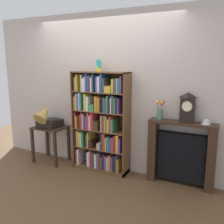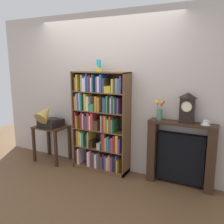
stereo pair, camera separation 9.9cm
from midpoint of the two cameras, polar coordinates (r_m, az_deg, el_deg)
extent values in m
cube|color=brown|center=(4.25, -2.55, -13.71)|extent=(7.78, 6.40, 0.02)
cube|color=beige|center=(4.07, 1.23, 4.44)|extent=(4.78, 0.08, 2.60)
cube|color=brown|center=(4.30, -7.37, -1.69)|extent=(0.02, 0.30, 1.65)
cube|color=brown|center=(3.86, 4.18, -3.16)|extent=(0.02, 0.30, 1.65)
cube|color=#4C311C|center=(4.18, -0.93, -1.97)|extent=(0.95, 0.01, 1.65)
cube|color=brown|center=(3.94, -2.00, 9.22)|extent=(0.95, 0.30, 0.02)
cube|color=brown|center=(4.32, -1.84, -12.70)|extent=(0.95, 0.30, 0.06)
cube|color=maroon|center=(4.43, -6.91, -9.98)|extent=(0.03, 0.21, 0.25)
cube|color=white|center=(4.43, -6.39, -9.79)|extent=(0.03, 0.25, 0.27)
cube|color=#663884|center=(4.33, -4.52, -10.46)|extent=(0.02, 0.21, 0.25)
cube|color=white|center=(4.31, -4.20, -10.50)|extent=(0.03, 0.22, 0.25)
cube|color=#B2A893|center=(4.31, -3.72, -10.38)|extent=(0.02, 0.25, 0.27)
cube|color=maroon|center=(4.28, -3.42, -10.62)|extent=(0.04, 0.22, 0.26)
cube|color=#424247|center=(4.25, -3.00, -10.75)|extent=(0.03, 0.20, 0.26)
cube|color=white|center=(4.24, -2.58, -10.98)|extent=(0.03, 0.20, 0.24)
cube|color=teal|center=(4.22, -2.18, -10.93)|extent=(0.02, 0.20, 0.26)
cube|color=maroon|center=(4.23, -1.60, -10.95)|extent=(0.04, 0.25, 0.25)
cube|color=#424247|center=(4.20, -1.24, -11.43)|extent=(0.04, 0.20, 0.21)
cube|color=black|center=(4.19, -0.65, -11.07)|extent=(0.02, 0.24, 0.27)
cube|color=#663884|center=(4.18, -0.26, -11.32)|extent=(0.03, 0.24, 0.24)
cube|color=#B2A893|center=(4.17, 0.26, -11.52)|extent=(0.04, 0.25, 0.22)
cube|color=orange|center=(4.14, 0.70, -11.40)|extent=(0.03, 0.23, 0.26)
cube|color=#663884|center=(4.13, 1.21, -11.57)|extent=(0.04, 0.24, 0.24)
cube|color=black|center=(4.11, 1.67, -11.50)|extent=(0.02, 0.24, 0.27)
cube|color=black|center=(4.11, 2.01, -11.64)|extent=(0.02, 0.25, 0.25)
cube|color=#663884|center=(4.08, 2.25, -11.58)|extent=(0.02, 0.22, 0.28)
cube|color=gold|center=(4.08, 2.46, -12.11)|extent=(0.02, 0.21, 0.21)
cube|color=brown|center=(4.19, -1.87, -8.28)|extent=(0.92, 0.28, 0.02)
cube|color=black|center=(4.34, -6.83, -5.64)|extent=(0.02, 0.26, 0.27)
cube|color=orange|center=(4.31, -6.65, -5.73)|extent=(0.02, 0.22, 0.27)
cube|color=gold|center=(4.30, -6.19, -5.88)|extent=(0.04, 0.23, 0.26)
cube|color=white|center=(4.28, -5.80, -6.09)|extent=(0.02, 0.24, 0.23)
cube|color=#388E56|center=(4.26, -5.47, -6.05)|extent=(0.03, 0.23, 0.25)
cube|color=#424247|center=(4.21, -4.51, -6.42)|extent=(0.03, 0.22, 0.23)
cube|color=gold|center=(4.21, -4.10, -6.14)|extent=(0.02, 0.25, 0.27)
cube|color=black|center=(4.19, -3.64, -7.28)|extent=(0.07, 0.21, 0.12)
cube|color=#B2A893|center=(4.12, -1.85, -7.68)|extent=(0.06, 0.21, 0.11)
cube|color=#424247|center=(4.07, -1.08, -6.68)|extent=(0.02, 0.21, 0.28)
cube|color=#C63338|center=(4.06, -0.57, -6.68)|extent=(0.03, 0.23, 0.28)
cube|color=gold|center=(4.07, -0.02, -7.13)|extent=(0.03, 0.26, 0.21)
cube|color=teal|center=(4.04, 0.46, -7.08)|extent=(0.04, 0.25, 0.24)
cube|color=#2D519E|center=(4.02, 0.88, -7.36)|extent=(0.02, 0.23, 0.21)
cube|color=#C63338|center=(4.01, 1.37, -7.30)|extent=(0.04, 0.24, 0.23)
cube|color=maroon|center=(3.97, 1.83, -7.18)|extent=(0.04, 0.22, 0.27)
cube|color=gold|center=(3.96, 2.45, -7.16)|extent=(0.04, 0.23, 0.28)
cube|color=#663884|center=(3.94, 2.91, -7.62)|extent=(0.03, 0.21, 0.23)
cube|color=brown|center=(4.09, -1.90, -4.13)|extent=(0.92, 0.28, 0.02)
cube|color=maroon|center=(4.24, -7.16, -1.61)|extent=(0.02, 0.20, 0.27)
cube|color=gold|center=(4.24, -6.78, -2.03)|extent=(0.02, 0.24, 0.21)
cube|color=maroon|center=(4.19, -5.93, -1.98)|extent=(0.02, 0.22, 0.24)
cube|color=#C63338|center=(4.19, -5.52, -1.71)|extent=(0.02, 0.26, 0.28)
cube|color=white|center=(4.17, -5.30, -1.90)|extent=(0.02, 0.24, 0.26)
cube|color=#424247|center=(4.16, -5.01, -2.06)|extent=(0.03, 0.24, 0.24)
cube|color=#663884|center=(4.13, -4.73, -2.30)|extent=(0.03, 0.21, 0.22)
cube|color=#C63338|center=(4.12, -4.08, -1.89)|extent=(0.04, 0.26, 0.28)
cube|color=white|center=(4.09, -3.84, -2.31)|extent=(0.02, 0.21, 0.23)
cube|color=#C63338|center=(4.06, -3.39, -2.06)|extent=(0.04, 0.20, 0.28)
cube|color=#472D1C|center=(4.04, -2.66, -3.03)|extent=(0.09, 0.18, 0.16)
cube|color=#B2A893|center=(3.99, -1.18, -2.47)|extent=(0.02, 0.21, 0.26)
cube|color=maroon|center=(3.97, -0.84, -2.55)|extent=(0.03, 0.20, 0.26)
cube|color=orange|center=(3.97, -0.29, -2.55)|extent=(0.03, 0.23, 0.26)
cube|color=#388E56|center=(3.95, 0.06, -2.74)|extent=(0.02, 0.23, 0.24)
cube|color=gold|center=(3.95, 0.45, -2.98)|extent=(0.03, 0.24, 0.21)
cube|color=#C63338|center=(3.92, 0.83, -2.71)|extent=(0.03, 0.21, 0.26)
cube|color=#388E56|center=(3.92, 1.35, -3.06)|extent=(0.03, 0.24, 0.21)
cube|color=brown|center=(4.01, -1.93, 0.20)|extent=(0.92, 0.28, 0.02)
cube|color=orange|center=(4.19, -7.14, 2.26)|extent=(0.03, 0.23, 0.22)
cube|color=#B2A893|center=(4.16, -6.87, 2.51)|extent=(0.03, 0.20, 0.27)
cube|color=#2D519E|center=(4.15, -6.45, 2.57)|extent=(0.03, 0.22, 0.28)
cube|color=white|center=(4.13, -6.14, 2.58)|extent=(0.02, 0.22, 0.28)
cube|color=teal|center=(4.11, -5.84, 2.37)|extent=(0.03, 0.21, 0.26)
cube|color=gold|center=(4.07, -4.93, 2.39)|extent=(0.04, 0.21, 0.27)
cube|color=white|center=(4.05, -4.42, 2.05)|extent=(0.04, 0.20, 0.23)
cube|color=#388E56|center=(4.02, -3.47, 1.15)|extent=(0.09, 0.21, 0.11)
cube|color=orange|center=(3.99, -2.28, 2.06)|extent=(0.04, 0.26, 0.25)
cube|color=orange|center=(3.95, -1.86, 1.85)|extent=(0.04, 0.22, 0.23)
cube|color=#2D519E|center=(3.91, -0.54, 1.76)|extent=(0.03, 0.23, 0.23)
cube|color=#424247|center=(3.88, -0.26, 1.61)|extent=(0.02, 0.20, 0.22)
cube|color=#388E56|center=(3.89, 0.28, 1.93)|extent=(0.03, 0.25, 0.26)
cube|color=black|center=(3.88, 0.74, 1.55)|extent=(0.04, 0.25, 0.22)
cube|color=white|center=(3.84, 1.01, 1.71)|extent=(0.02, 0.21, 0.25)
cube|color=#424247|center=(3.83, 1.41, 1.87)|extent=(0.03, 0.21, 0.27)
cube|color=#388E56|center=(3.83, 1.95, 1.61)|extent=(0.02, 0.24, 0.24)
cube|color=black|center=(3.81, 2.25, 1.67)|extent=(0.03, 0.22, 0.26)
cube|color=#663884|center=(3.80, 2.72, 1.50)|extent=(0.02, 0.23, 0.24)
cube|color=brown|center=(3.96, -1.96, 4.67)|extent=(0.92, 0.28, 0.02)
cube|color=black|center=(4.16, -7.20, 6.60)|extent=(0.02, 0.25, 0.23)
cube|color=orange|center=(4.14, -6.99, 6.52)|extent=(0.02, 0.23, 0.22)
cube|color=gold|center=(4.13, -6.57, 6.86)|extent=(0.02, 0.26, 0.27)
cube|color=#B2A893|center=(4.07, -5.65, 6.79)|extent=(0.02, 0.23, 0.26)
cube|color=white|center=(4.07, -5.09, 6.41)|extent=(0.04, 0.26, 0.21)
cube|color=white|center=(4.03, -4.85, 6.55)|extent=(0.02, 0.22, 0.23)
cube|color=#2D519E|center=(4.03, -4.41, 6.91)|extent=(0.02, 0.26, 0.28)
cube|color=#2D519E|center=(4.01, -4.06, 6.62)|extent=(0.02, 0.25, 0.24)
cube|color=maroon|center=(3.98, -3.83, 6.69)|extent=(0.03, 0.21, 0.26)
cube|color=white|center=(3.98, -3.39, 6.45)|extent=(0.02, 0.23, 0.23)
cube|color=teal|center=(3.95, -3.19, 6.76)|extent=(0.02, 0.20, 0.27)
cube|color=#663884|center=(3.92, -2.30, 6.49)|extent=(0.03, 0.21, 0.24)
cube|color=white|center=(3.92, -1.66, 6.52)|extent=(0.04, 0.25, 0.25)
cube|color=#2D519E|center=(3.90, -1.06, 6.75)|extent=(0.04, 0.26, 0.28)
cube|color=#424247|center=(3.87, -0.64, 6.27)|extent=(0.03, 0.22, 0.22)
cube|color=gold|center=(3.83, 0.27, 5.36)|extent=(0.11, 0.21, 0.10)
cube|color=gold|center=(3.79, 1.41, 6.11)|extent=(0.03, 0.21, 0.21)
cube|color=#424247|center=(3.79, 2.08, 6.12)|extent=(0.03, 0.25, 0.22)
cube|color=#B2A893|center=(3.78, 2.50, 6.17)|extent=(0.02, 0.24, 0.23)
cube|color=teal|center=(3.77, 2.99, 6.14)|extent=(0.03, 0.25, 0.22)
cube|color=#663884|center=(3.75, 3.46, 6.41)|extent=(0.02, 0.26, 0.26)
cylinder|color=yellow|center=(3.98, -2.36, 10.08)|extent=(0.07, 0.07, 0.10)
cylinder|color=white|center=(3.98, -2.34, 10.34)|extent=(0.07, 0.07, 0.10)
cylinder|color=white|center=(3.98, -2.35, 10.60)|extent=(0.07, 0.07, 0.10)
cylinder|color=#28B2B7|center=(3.98, -2.35, 10.85)|extent=(0.07, 0.07, 0.10)
cylinder|color=#28B2B7|center=(3.98, -2.35, 11.11)|extent=(0.07, 0.07, 0.10)
cylinder|color=#28B2B7|center=(3.98, -2.38, 11.37)|extent=(0.07, 0.07, 0.10)
cube|color=#382316|center=(4.60, -13.37, -3.38)|extent=(0.57, 0.46, 0.02)
cube|color=#382316|center=(4.73, -17.11, -7.32)|extent=(0.04, 0.04, 0.63)
cube|color=#382316|center=(4.40, -12.28, -8.49)|extent=(0.04, 0.04, 0.63)
cube|color=#382316|center=(5.00, -13.97, -6.12)|extent=(0.04, 0.04, 0.63)
cube|color=#382316|center=(4.69, -9.23, -7.10)|extent=(0.04, 0.04, 0.63)
cube|color=black|center=(4.59, -13.41, -2.48)|extent=(0.36, 0.35, 0.13)
cylinder|color=black|center=(4.57, -13.45, -1.64)|extent=(0.30, 0.30, 0.01)
cylinder|color=#B79347|center=(4.53, -13.90, -1.48)|extent=(0.03, 0.03, 0.06)
cone|color=#B79347|center=(4.44, -14.61, -0.09)|extent=(0.25, 0.41, 0.39)
cube|color=#382316|center=(3.64, 16.76, -2.61)|extent=(0.96, 0.22, 0.04)
cube|color=#382316|center=(3.87, 10.14, -8.91)|extent=(0.12, 0.19, 0.93)
cube|color=#382316|center=(3.73, 22.76, -10.44)|extent=(0.12, 0.19, 0.93)
cube|color=black|center=(3.83, 16.38, -10.20)|extent=(0.68, 0.11, 0.74)
cube|color=black|center=(3.59, 17.81, 0.32)|extent=(0.20, 0.11, 0.35)
pyramid|color=black|center=(3.55, 18.02, 3.71)|extent=(0.20, 0.11, 0.08)
cylinder|color=silver|center=(3.52, 17.71, 1.17)|extent=(0.14, 0.01, 0.14)
torus|color=#B79347|center=(3.52, 17.71, 1.16)|extent=(0.15, 0.01, 0.15)
cylinder|color=#4C7A60|center=(3.69, 11.72, -0.62)|extent=(0.08, 0.08, 0.15)
cylinder|color=#4C753D|center=(3.66, 11.52, 0.20)|extent=(0.05, 0.01, 0.23)
sphere|color=orange|center=(3.65, 11.23, 2.03)|extent=(0.04, 0.04, 0.04)
cylinder|color=#4C753D|center=(3.67, 11.83, 0.07)|extent=(0.04, 0.01, 0.22)
sphere|color=#EA4275|center=(3.65, 12.16, 1.70)|extent=(0.04, 0.04, 0.04)
cylinder|color=#4C753D|center=(3.64, 11.82, 0.23)|extent=(0.06, 0.04, 0.25)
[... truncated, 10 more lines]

